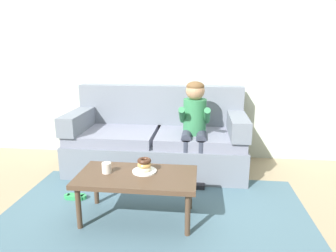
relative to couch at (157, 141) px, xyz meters
name	(u,v)px	position (x,y,z in m)	size (l,w,h in m)	color
ground	(159,202)	(0.14, -0.85, -0.35)	(10.00, 10.00, 0.00)	#9E896B
wall_back	(173,52)	(0.14, 0.55, 1.05)	(8.00, 0.10, 2.80)	beige
area_rug	(155,215)	(0.14, -1.10, -0.35)	(2.75, 1.66, 0.01)	#476675
couch	(157,141)	(0.00, 0.00, 0.00)	(2.08, 0.90, 1.00)	slate
coffee_table	(137,180)	(0.00, -1.17, 0.02)	(1.01, 0.53, 0.42)	#4C3828
person_child	(194,121)	(0.45, -0.21, 0.32)	(0.34, 0.58, 1.10)	#337A4C
plate	(145,171)	(0.05, -1.10, 0.07)	(0.21, 0.21, 0.01)	white
donut	(144,168)	(0.05, -1.10, 0.10)	(0.12, 0.12, 0.04)	beige
donut_second	(144,165)	(0.05, -1.10, 0.13)	(0.12, 0.12, 0.04)	tan
donut_third	(144,161)	(0.05, -1.10, 0.17)	(0.12, 0.12, 0.04)	#422619
mug	(107,168)	(-0.27, -1.16, 0.11)	(0.08, 0.08, 0.09)	silver
toy_controller	(75,197)	(-0.69, -0.90, -0.33)	(0.23, 0.09, 0.05)	#339E56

